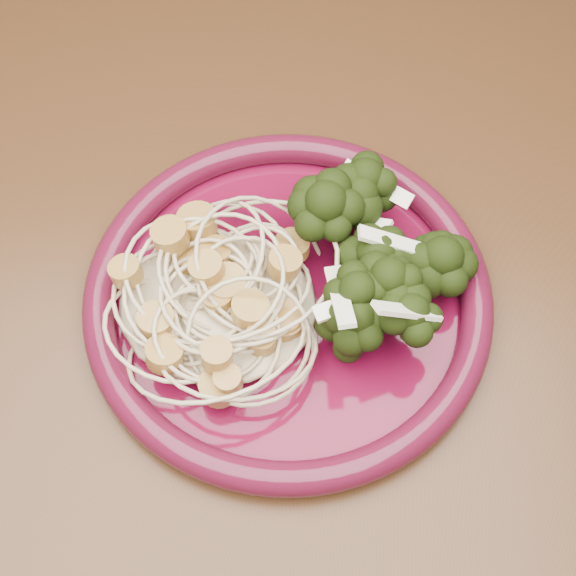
# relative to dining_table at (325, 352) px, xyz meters

# --- Properties ---
(dining_table) EXTENTS (1.20, 0.80, 0.75)m
(dining_table) POSITION_rel_dining_table_xyz_m (0.00, 0.00, 0.00)
(dining_table) COLOR #472814
(dining_table) RESTS_ON ground
(dinner_plate) EXTENTS (0.33, 0.33, 0.02)m
(dinner_plate) POSITION_rel_dining_table_xyz_m (-0.03, -0.01, 0.11)
(dinner_plate) COLOR #550720
(dinner_plate) RESTS_ON dining_table
(spaghetti_pile) EXTENTS (0.15, 0.14, 0.03)m
(spaghetti_pile) POSITION_rel_dining_table_xyz_m (-0.07, -0.03, 0.12)
(spaghetti_pile) COLOR beige
(spaghetti_pile) RESTS_ON dinner_plate
(scallop_cluster) EXTENTS (0.15, 0.15, 0.04)m
(scallop_cluster) POSITION_rel_dining_table_xyz_m (-0.07, -0.03, 0.15)
(scallop_cluster) COLOR tan
(scallop_cluster) RESTS_ON spaghetti_pile
(broccoli_pile) EXTENTS (0.13, 0.18, 0.05)m
(broccoli_pile) POSITION_rel_dining_table_xyz_m (0.03, 0.00, 0.13)
(broccoli_pile) COLOR black
(broccoli_pile) RESTS_ON dinner_plate
(onion_garnish) EXTENTS (0.09, 0.11, 0.06)m
(onion_garnish) POSITION_rel_dining_table_xyz_m (0.03, 0.00, 0.16)
(onion_garnish) COLOR white
(onion_garnish) RESTS_ON broccoli_pile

